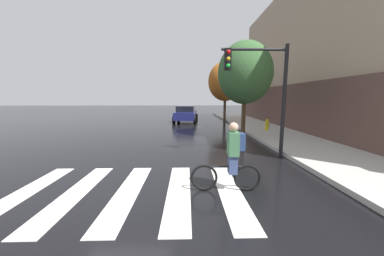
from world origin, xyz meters
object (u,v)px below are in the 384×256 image
(cyclist, at_px, (231,157))
(fire_hydrant, at_px, (267,125))
(street_tree_near, at_px, (245,73))
(traffic_light_near, at_px, (263,82))
(sedan_mid, at_px, (186,114))
(street_tree_mid, at_px, (225,81))

(cyclist, xyz_separation_m, fire_hydrant, (4.18, 8.50, -0.31))
(street_tree_near, bearing_deg, traffic_light_near, -96.37)
(sedan_mid, height_order, street_tree_mid, street_tree_mid)
(sedan_mid, relative_size, cyclist, 2.69)
(sedan_mid, distance_m, street_tree_near, 8.86)
(street_tree_near, height_order, street_tree_mid, street_tree_mid)
(traffic_light_near, distance_m, fire_hydrant, 6.48)
(fire_hydrant, height_order, street_tree_near, street_tree_near)
(fire_hydrant, bearing_deg, street_tree_near, -144.72)
(sedan_mid, xyz_separation_m, fire_hydrant, (5.34, -6.29, -0.26))
(traffic_light_near, relative_size, street_tree_near, 0.77)
(sedan_mid, bearing_deg, cyclist, -85.49)
(traffic_light_near, xyz_separation_m, fire_hydrant, (2.42, 5.54, -2.33))
(sedan_mid, relative_size, traffic_light_near, 1.10)
(sedan_mid, distance_m, cyclist, 14.84)
(sedan_mid, relative_size, fire_hydrant, 5.90)
(fire_hydrant, relative_size, street_tree_mid, 0.14)
(sedan_mid, distance_m, traffic_light_near, 12.36)
(traffic_light_near, bearing_deg, cyclist, -120.69)
(street_tree_near, bearing_deg, fire_hydrant, 35.28)
(fire_hydrant, bearing_deg, traffic_light_near, -113.60)
(sedan_mid, height_order, traffic_light_near, traffic_light_near)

